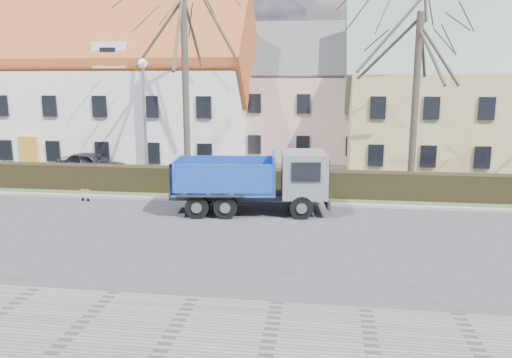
# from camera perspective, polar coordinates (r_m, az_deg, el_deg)

# --- Properties ---
(ground) EXTENTS (120.00, 120.00, 0.00)m
(ground) POSITION_cam_1_polar(r_m,az_deg,el_deg) (19.64, -8.83, -5.72)
(ground) COLOR #383739
(sidewalk_near) EXTENTS (80.00, 5.00, 0.08)m
(sidewalk_near) POSITION_cam_1_polar(r_m,az_deg,el_deg) (12.35, -20.77, -16.80)
(sidewalk_near) COLOR slate
(sidewalk_near) RESTS_ON ground
(curb_far) EXTENTS (80.00, 0.30, 0.12)m
(curb_far) POSITION_cam_1_polar(r_m,az_deg,el_deg) (23.91, -5.66, -2.41)
(curb_far) COLOR gray
(curb_far) RESTS_ON ground
(grass_strip) EXTENTS (80.00, 3.00, 0.10)m
(grass_strip) POSITION_cam_1_polar(r_m,az_deg,el_deg) (25.42, -4.82, -1.59)
(grass_strip) COLOR #444929
(grass_strip) RESTS_ON ground
(hedge) EXTENTS (60.00, 0.90, 1.30)m
(hedge) POSITION_cam_1_polar(r_m,az_deg,el_deg) (25.11, -4.94, -0.35)
(hedge) COLOR black
(hedge) RESTS_ON ground
(building_white) EXTENTS (26.80, 10.80, 9.50)m
(building_white) POSITION_cam_1_polar(r_m,az_deg,el_deg) (38.71, -20.90, 9.16)
(building_white) COLOR white
(building_white) RESTS_ON ground
(building_pink) EXTENTS (10.80, 8.80, 8.00)m
(building_pink) POSITION_cam_1_polar(r_m,az_deg,el_deg) (38.02, 5.74, 8.68)
(building_pink) COLOR #CB9F90
(building_pink) RESTS_ON ground
(building_yellow) EXTENTS (18.80, 10.80, 8.50)m
(building_yellow) POSITION_cam_1_polar(r_m,az_deg,el_deg) (36.50, 24.90, 7.99)
(building_yellow) COLOR tan
(building_yellow) RESTS_ON ground
(tree_1) EXTENTS (9.20, 9.20, 12.65)m
(tree_1) POSITION_cam_1_polar(r_m,az_deg,el_deg) (27.52, -8.11, 12.49)
(tree_1) COLOR #3D332A
(tree_1) RESTS_ON ground
(tree_2) EXTENTS (8.00, 8.00, 11.00)m
(tree_2) POSITION_cam_1_polar(r_m,az_deg,el_deg) (26.82, 17.86, 10.33)
(tree_2) COLOR #3D332A
(tree_2) RESTS_ON ground
(dump_truck) EXTENTS (7.17, 3.38, 2.76)m
(dump_truck) POSITION_cam_1_polar(r_m,az_deg,el_deg) (21.57, -1.23, -0.26)
(dump_truck) COLOR navy
(dump_truck) RESTS_ON ground
(streetlight) EXTENTS (0.53, 0.53, 6.83)m
(streetlight) POSITION_cam_1_polar(r_m,az_deg,el_deg) (26.75, -12.54, 6.13)
(streetlight) COLOR gray
(streetlight) RESTS_ON ground
(cart_frame) EXTENTS (0.76, 0.52, 0.64)m
(cart_frame) POSITION_cam_1_polar(r_m,az_deg,el_deg) (25.20, -19.30, -1.68)
(cart_frame) COLOR silver
(cart_frame) RESTS_ON ground
(parked_car_a) EXTENTS (4.46, 2.33, 1.45)m
(parked_car_a) POSITION_cam_1_polar(r_m,az_deg,el_deg) (31.56, -18.26, 1.66)
(parked_car_a) COLOR black
(parked_car_a) RESTS_ON ground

